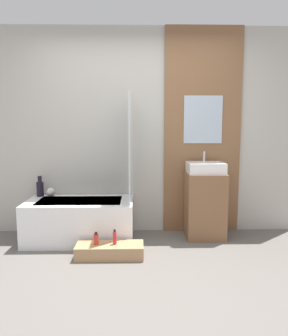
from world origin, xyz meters
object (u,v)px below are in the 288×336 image
Objects in this scene: bottle_soap_secondary at (114,238)px; bathtub at (80,220)px; wooden_step_bench at (110,251)px; sink at (205,168)px; vase_tall_dark at (40,188)px; bottle_soap_primary at (96,239)px; vase_round_light at (50,192)px.

bathtub is at bearing 130.44° from bottle_soap_secondary.
wooden_step_bench is at bearing 180.00° from bottle_soap_secondary.
bathtub is at bearing -176.32° from sink.
vase_tall_dark is 1.18m from bottle_soap_primary.
bathtub is 1.65m from sink.
sink reaches higher than wooden_step_bench.
bottle_soap_primary is 0.20m from bottle_soap_secondary.
sink is at bearing 30.25° from bottle_soap_secondary.
bottle_soap_secondary is at bearing -49.56° from bathtub.
sink is at bearing -4.14° from vase_tall_dark.
bottle_soap_primary is at bearing 180.00° from wooden_step_bench.
vase_round_light is 0.83× the size of bottle_soap_primary.
bottle_soap_primary is at bearing -44.30° from vase_tall_dark.
sink is 2.75× the size of bottle_soap_secondary.
bathtub is 0.69m from vase_tall_dark.
vase_tall_dark reaches higher than wooden_step_bench.
bottle_soap_secondary is at bearing -0.00° from bottle_soap_primary.
bottle_soap_primary reaches higher than wooden_step_bench.
sink is at bearing -4.11° from vase_round_light.
vase_round_light is (0.13, -0.01, -0.05)m from vase_tall_dark.
bottle_soap_primary is at bearing 180.00° from bottle_soap_secondary.
bottle_soap_secondary is at bearing -41.80° from vase_round_light.
vase_tall_dark reaches higher than vase_round_light.
bathtub is 7.92× the size of bottle_soap_secondary.
wooden_step_bench is 1.20m from vase_round_light.
vase_tall_dark is at bearing 135.70° from bottle_soap_primary.
vase_round_light is at bearing 138.20° from bottle_soap_secondary.
bathtub is at bearing 126.93° from wooden_step_bench.
bathtub is 9.60× the size of bottle_soap_primary.
sink is at bearing 3.68° from bathtub.
bathtub is 1.79× the size of wooden_step_bench.
wooden_step_bench is 1.61× the size of sink.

